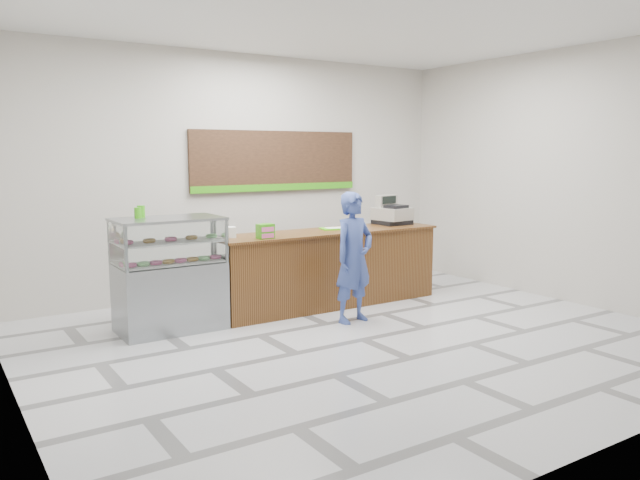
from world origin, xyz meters
TOP-DOWN VIEW (x-y plane):
  - floor at (0.00, 0.00)m, footprint 7.00×7.00m
  - back_wall at (0.00, 3.00)m, footprint 7.00×0.00m
  - ceiling at (0.00, 0.00)m, footprint 7.00×7.00m
  - sales_counter at (0.55, 1.55)m, footprint 3.26×0.76m
  - display_case at (-1.67, 1.55)m, footprint 1.22×0.72m
  - menu_board at (0.55, 2.96)m, footprint 2.80×0.06m
  - cash_register at (1.76, 1.67)m, footprint 0.51×0.53m
  - card_terminal at (1.11, 1.55)m, footprint 0.09×0.15m
  - serving_tray at (0.70, 1.64)m, footprint 0.39×0.33m
  - napkin_box at (-0.86, 1.65)m, footprint 0.19×0.19m
  - straw_cup at (-0.39, 1.62)m, footprint 0.07×0.07m
  - promo_box at (-0.52, 1.32)m, footprint 0.20×0.14m
  - donut_decal at (0.98, 1.35)m, footprint 0.17×0.17m
  - green_cup_left at (-1.97, 1.68)m, footprint 0.08×0.08m
  - green_cup_right at (-1.91, 1.75)m, footprint 0.09×0.09m
  - customer at (0.36, 0.69)m, footprint 0.64×0.47m

SIDE VIEW (x-z plane):
  - floor at x=0.00m, z-range 0.00..0.00m
  - sales_counter at x=0.55m, z-range 0.00..1.03m
  - display_case at x=-1.67m, z-range 0.01..1.34m
  - customer at x=0.36m, z-range 0.00..1.60m
  - donut_decal at x=0.98m, z-range 1.03..1.03m
  - serving_tray at x=0.70m, z-range 1.03..1.05m
  - card_terminal at x=1.11m, z-range 1.03..1.07m
  - straw_cup at x=-0.39m, z-range 1.03..1.14m
  - napkin_box at x=-0.86m, z-range 1.03..1.16m
  - promo_box at x=-0.52m, z-range 1.03..1.21m
  - cash_register at x=1.76m, z-range 0.98..1.40m
  - green_cup_left at x=-1.97m, z-range 1.33..1.45m
  - green_cup_right at x=-1.91m, z-range 1.33..1.47m
  - back_wall at x=0.00m, z-range -1.75..5.25m
  - menu_board at x=0.55m, z-range 1.48..2.38m
  - ceiling at x=0.00m, z-range 3.50..3.50m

